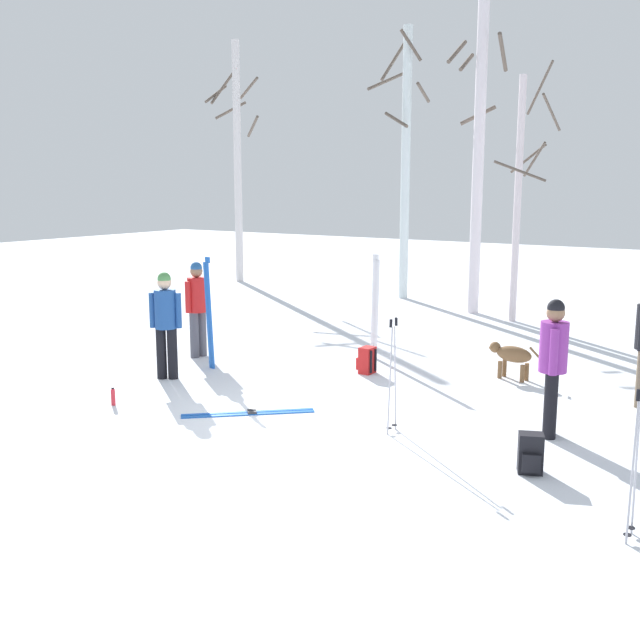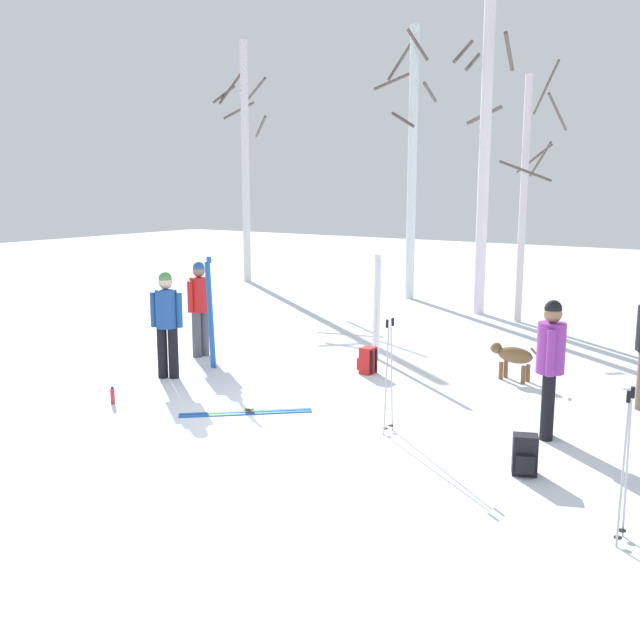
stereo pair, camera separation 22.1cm
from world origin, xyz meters
name	(u,v)px [view 2 (the right image)]	position (x,y,z in m)	size (l,w,h in m)	color
ground_plane	(282,425)	(0.00, 0.00, 0.00)	(60.00, 60.00, 0.00)	white
person_0	(550,360)	(2.98, 1.45, 0.98)	(0.34, 0.50, 1.72)	black
person_1	(167,318)	(-2.96, 0.89, 0.98)	(0.47, 0.34, 1.72)	black
person_3	(200,303)	(-3.59, 2.32, 0.98)	(0.34, 0.52, 1.72)	#4C4C56
dog	(513,356)	(1.66, 3.87, 0.39)	(0.89, 0.31, 0.57)	brown
ski_pair_planted_0	(210,313)	(-2.85, 1.79, 0.94)	(0.23, 0.06, 1.89)	blue
ski_pair_planted_1	(377,307)	(-0.88, 3.96, 0.93)	(0.16, 0.02, 1.86)	white
ski_pair_lying_0	(246,413)	(-0.71, 0.13, 0.01)	(1.45, 1.34, 0.05)	blue
ski_poles_0	(389,372)	(1.27, 0.52, 0.78)	(0.07, 0.24, 1.45)	#B2B2BC
ski_poles_1	(626,461)	(4.37, -0.90, 0.74)	(0.07, 0.26, 1.38)	#B2B2BC
backpack_0	(368,361)	(-0.45, 2.93, 0.21)	(0.29, 0.27, 0.44)	red
backpack_1	(525,455)	(3.16, 0.14, 0.21)	(0.32, 0.34, 0.44)	black
water_bottle_0	(113,395)	(-2.56, -0.60, 0.12)	(0.06, 0.06, 0.26)	red
birch_tree_0	(245,158)	(-9.64, 10.93, 3.85)	(1.63, 1.62, 7.34)	silver
birch_tree_1	(412,158)	(-3.69, 10.61, 3.74)	(1.50, 1.47, 7.07)	silver
birch_tree_2	(484,150)	(-1.19, 9.40, 3.83)	(1.27, 1.25, 7.39)	silver
birch_tree_3	(525,194)	(0.01, 8.87, 2.86)	(1.07, 1.39, 5.64)	silver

